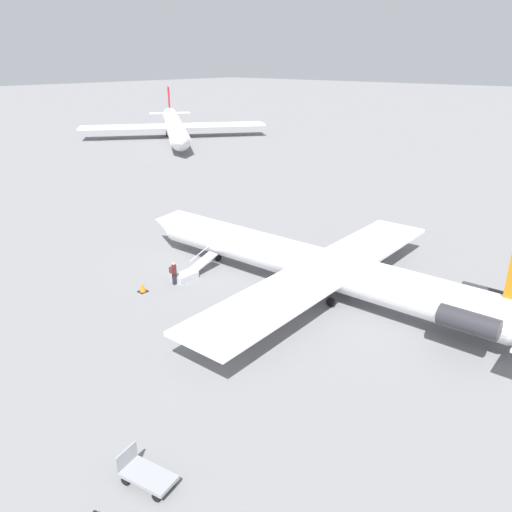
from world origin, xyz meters
TOP-DOWN VIEW (x-y plane):
  - ground_plane at (0.00, 0.00)m, footprint 600.00×600.00m
  - airplane_main at (-0.98, -0.05)m, footprint 33.00×25.15m
  - airplane_far_right at (62.92, -40.07)m, footprint 41.65×33.60m
  - boarding_stairs at (7.80, 4.22)m, footprint 1.22×4.06m
  - passenger at (7.72, 5.69)m, footprint 0.36×0.55m
  - luggage_cart at (-5.68, 18.18)m, footprint 2.38×1.53m
  - traffic_cone_near_stairs at (8.43, 7.96)m, footprint 0.62×0.62m

SIDE VIEW (x-z plane):
  - ground_plane at x=0.00m, z-range 0.00..0.00m
  - traffic_cone_near_stairs at x=8.43m, z-range -0.02..0.66m
  - boarding_stairs at x=7.80m, z-range -0.48..1.23m
  - luggage_cart at x=-5.68m, z-range -0.15..1.07m
  - passenger at x=7.72m, z-range 0.13..1.87m
  - airplane_main at x=-0.98m, z-range -1.39..5.50m
  - airplane_far_right at x=62.92m, z-range -1.83..7.20m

